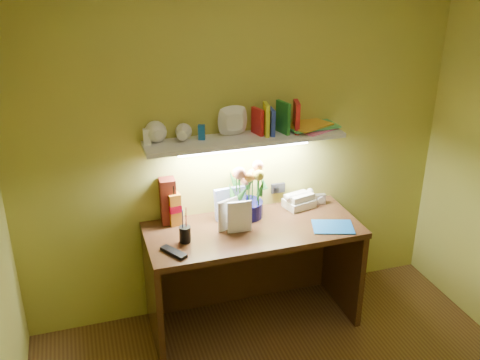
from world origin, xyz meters
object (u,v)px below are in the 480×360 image
object	(u,v)px
telephone	(299,199)
whisky_bottle	(174,205)
flower_bouquet	(247,191)
desk_clock	(320,199)
desk	(253,276)

from	to	relation	value
telephone	whisky_bottle	distance (m)	0.88
telephone	whisky_bottle	bearing A→B (deg)	164.99
whisky_bottle	telephone	bearing A→B (deg)	-0.78
flower_bouquet	telephone	bearing A→B (deg)	3.00
desk_clock	telephone	bearing A→B (deg)	-172.12
desk_clock	flower_bouquet	bearing A→B (deg)	-170.59
desk	telephone	distance (m)	0.62
whisky_bottle	desk_clock	bearing A→B (deg)	-0.53
desk	desk_clock	world-z (taller)	desk_clock
telephone	desk_clock	distance (m)	0.16
desk	telephone	bearing A→B (deg)	25.39
telephone	desk_clock	world-z (taller)	telephone
flower_bouquet	desk_clock	size ratio (longest dim) A/B	5.17
desk	desk_clock	distance (m)	0.73
desk	flower_bouquet	xyz separation A→B (m)	(0.01, 0.17, 0.56)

